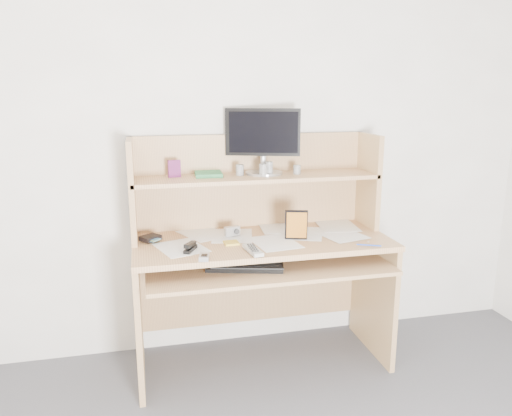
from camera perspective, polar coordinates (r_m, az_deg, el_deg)
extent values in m
cube|color=white|center=(2.95, -0.73, 7.52)|extent=(3.60, 0.04, 2.50)
cube|color=tan|center=(2.75, 0.74, -3.89)|extent=(1.40, 0.60, 0.03)
cube|color=tan|center=(2.82, -13.25, -12.04)|extent=(0.03, 0.56, 0.72)
cube|color=tan|center=(3.11, 13.24, -9.54)|extent=(0.03, 0.56, 0.72)
cube|color=tan|center=(3.15, -0.54, -9.29)|extent=(1.34, 0.02, 0.41)
cube|color=tan|center=(2.67, 1.35, -6.58)|extent=(1.28, 0.55, 0.02)
cube|color=tan|center=(2.96, -0.59, 3.12)|extent=(1.40, 0.02, 0.55)
cube|color=tan|center=(2.75, -14.01, 1.94)|extent=(0.03, 0.30, 0.55)
cube|color=tan|center=(3.05, 12.67, 3.11)|extent=(0.03, 0.30, 0.55)
cube|color=tan|center=(2.82, 0.02, 3.52)|extent=(1.38, 0.30, 0.02)
cube|color=silver|center=(2.75, 0.74, -3.53)|extent=(1.32, 0.54, 0.01)
cube|color=black|center=(2.60, -1.28, -6.74)|extent=(0.42, 0.24, 0.02)
cube|color=black|center=(2.59, -1.28, -6.46)|extent=(0.39, 0.23, 0.01)
cube|color=#A9AAA4|center=(2.52, -0.36, -4.82)|extent=(0.07, 0.19, 0.02)
cube|color=#BABABD|center=(2.44, -5.94, -5.48)|extent=(0.06, 0.10, 0.02)
cube|color=black|center=(2.57, -7.51, -4.37)|extent=(0.08, 0.12, 0.04)
cube|color=black|center=(2.77, -11.98, -3.36)|extent=(0.13, 0.12, 0.02)
cube|color=gold|center=(2.67, -2.84, -4.00)|extent=(0.08, 0.08, 0.01)
cube|color=#A4A4A6|center=(2.79, -2.76, -2.65)|extent=(0.09, 0.05, 0.05)
cube|color=black|center=(2.70, 4.62, -1.93)|extent=(0.12, 0.05, 0.17)
cylinder|color=#183DB5|center=(2.68, 12.78, -4.16)|extent=(0.12, 0.06, 0.01)
cube|color=#A11715|center=(2.78, -9.33, 4.45)|extent=(0.07, 0.03, 0.10)
cube|color=#35865A|center=(2.83, -5.49, 3.95)|extent=(0.16, 0.21, 0.02)
cylinder|color=black|center=(2.81, -1.87, 4.36)|extent=(0.06, 0.06, 0.06)
cylinder|color=white|center=(2.77, 0.82, 4.32)|extent=(0.05, 0.05, 0.07)
cylinder|color=black|center=(2.86, 4.71, 4.40)|extent=(0.05, 0.05, 0.05)
cylinder|color=white|center=(2.82, 1.48, 4.54)|extent=(0.05, 0.05, 0.08)
cylinder|color=silver|center=(2.86, 0.89, 4.04)|extent=(0.21, 0.21, 0.01)
cylinder|color=silver|center=(2.86, 0.85, 5.08)|extent=(0.04, 0.04, 0.09)
cube|color=black|center=(2.86, 0.77, 8.66)|extent=(0.41, 0.16, 0.27)
cube|color=black|center=(2.84, 0.85, 8.64)|extent=(0.37, 0.13, 0.23)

